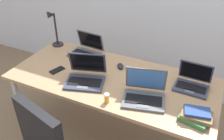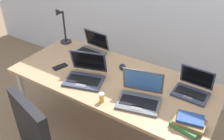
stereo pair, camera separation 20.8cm
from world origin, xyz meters
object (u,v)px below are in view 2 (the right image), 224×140
(laptop_near_mouse, at_px, (140,96))
(book_stack, at_px, (189,123))
(laptop_by_keyboard, at_px, (91,49))
(computer_mouse, at_px, (122,67))
(cell_phone, at_px, (60,67))
(desk_lamp, at_px, (62,27))
(pill_bottle, at_px, (102,97))
(laptop_mid_desk, at_px, (85,75))
(laptop_center, at_px, (192,89))

(laptop_near_mouse, distance_m, book_stack, 0.40)
(laptop_by_keyboard, xyz_separation_m, book_stack, (1.16, -0.48, -0.01))
(computer_mouse, relative_size, cell_phone, 0.71)
(computer_mouse, height_order, cell_phone, computer_mouse)
(desk_lamp, bearing_deg, book_stack, -17.68)
(pill_bottle, xyz_separation_m, book_stack, (0.64, 0.10, -0.00))
(desk_lamp, height_order, laptop_near_mouse, desk_lamp)
(laptop_mid_desk, relative_size, laptop_by_keyboard, 1.26)
(laptop_near_mouse, height_order, pill_bottle, laptop_near_mouse)
(desk_lamp, relative_size, cell_phone, 2.94)
(laptop_by_keyboard, bearing_deg, laptop_center, -5.79)
(laptop_mid_desk, bearing_deg, cell_phone, 174.90)
(laptop_by_keyboard, relative_size, cell_phone, 2.27)
(laptop_mid_desk, distance_m, computer_mouse, 0.37)
(laptop_near_mouse, bearing_deg, laptop_center, 45.20)
(laptop_center, distance_m, computer_mouse, 0.65)
(laptop_mid_desk, bearing_deg, computer_mouse, 60.63)
(desk_lamp, relative_size, laptop_by_keyboard, 1.30)
(pill_bottle, bearing_deg, computer_mouse, 101.92)
(laptop_mid_desk, xyz_separation_m, laptop_near_mouse, (0.53, -0.01, 0.00))
(cell_phone, xyz_separation_m, book_stack, (1.24, -0.10, 0.03))
(desk_lamp, height_order, laptop_by_keyboard, desk_lamp)
(laptop_mid_desk, bearing_deg, laptop_center, 19.80)
(book_stack, bearing_deg, laptop_near_mouse, 170.73)
(laptop_mid_desk, height_order, laptop_center, laptop_mid_desk)
(cell_phone, bearing_deg, pill_bottle, -0.71)
(laptop_mid_desk, relative_size, book_stack, 1.74)
(laptop_by_keyboard, xyz_separation_m, pill_bottle, (0.52, -0.58, -0.00))
(laptop_near_mouse, bearing_deg, laptop_mid_desk, 178.95)
(laptop_center, distance_m, book_stack, 0.39)
(laptop_near_mouse, bearing_deg, laptop_by_keyboard, 151.23)
(laptop_mid_desk, height_order, book_stack, laptop_mid_desk)
(laptop_mid_desk, distance_m, laptop_center, 0.89)
(desk_lamp, relative_size, laptop_mid_desk, 1.03)
(laptop_center, xyz_separation_m, pill_bottle, (-0.55, -0.47, -0.00))
(desk_lamp, relative_size, book_stack, 1.79)
(cell_phone, bearing_deg, laptop_near_mouse, 14.96)
(computer_mouse, relative_size, book_stack, 0.43)
(laptop_near_mouse, xyz_separation_m, book_stack, (0.40, -0.06, -0.01))
(desk_lamp, distance_m, book_stack, 1.63)
(desk_lamp, height_order, laptop_mid_desk, desk_lamp)
(laptop_center, xyz_separation_m, book_stack, (0.09, -0.37, -0.01))
(laptop_mid_desk, bearing_deg, pill_bottle, -30.95)
(computer_mouse, bearing_deg, cell_phone, 177.07)
(laptop_near_mouse, distance_m, laptop_center, 0.44)
(desk_lamp, bearing_deg, laptop_center, -4.60)
(desk_lamp, relative_size, laptop_near_mouse, 1.08)
(laptop_center, relative_size, book_stack, 1.22)
(book_stack, bearing_deg, cell_phone, 175.26)
(desk_lamp, relative_size, laptop_center, 1.46)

